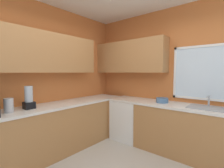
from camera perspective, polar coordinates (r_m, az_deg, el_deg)
room_shell at (r=2.78m, az=-5.22°, el=13.01°), size 3.58×3.81×2.78m
counter_run_left at (r=3.11m, az=-21.60°, el=-15.12°), size 0.65×3.42×0.88m
counter_run_back at (r=3.24m, az=21.03°, el=-14.33°), size 2.67×0.65×0.88m
dishwasher at (r=3.63m, az=5.89°, el=-12.44°), size 0.60×0.60×0.84m
kettle at (r=2.73m, az=-32.78°, el=-6.39°), size 0.12×0.12×0.20m
sink_assembly at (r=3.02m, az=30.60°, el=-7.13°), size 0.54×0.40×0.19m
bowl at (r=3.20m, az=17.37°, el=-5.51°), size 0.22×0.22×0.09m
blender_appliance at (r=2.84m, az=-27.39°, el=-4.61°), size 0.15×0.15×0.36m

